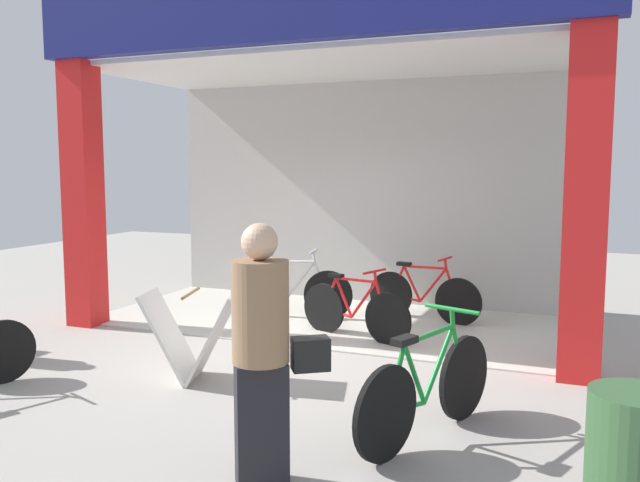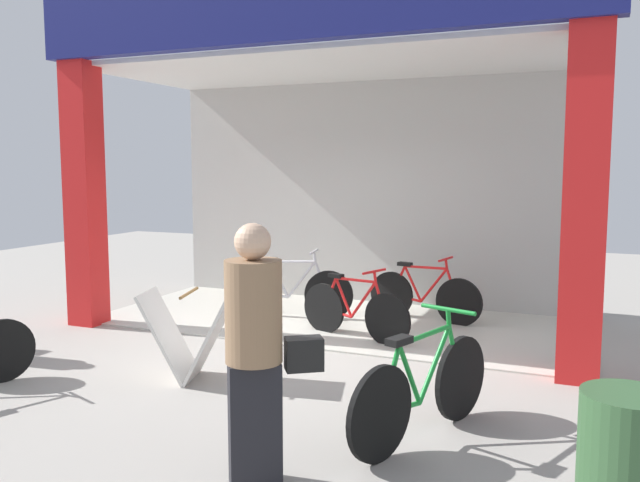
# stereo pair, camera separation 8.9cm
# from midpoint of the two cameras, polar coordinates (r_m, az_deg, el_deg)

# --- Properties ---
(ground_plane) EXTENTS (20.74, 20.74, 0.00)m
(ground_plane) POSITION_cam_midpoint_polar(r_m,az_deg,el_deg) (7.64, -2.35, -9.15)
(ground_plane) COLOR #9E9991
(ground_plane) RESTS_ON ground
(shop_facade) EXTENTS (6.57, 3.11, 4.13)m
(shop_facade) POSITION_cam_midpoint_polar(r_m,az_deg,el_deg) (8.76, 1.74, 7.58)
(shop_facade) COLOR beige
(shop_facade) RESTS_ON ground
(bicycle_inside_0) EXTENTS (1.66, 0.48, 0.93)m
(bicycle_inside_0) POSITION_cam_midpoint_polar(r_m,az_deg,el_deg) (9.03, -2.84, -4.30)
(bicycle_inside_0) COLOR black
(bicycle_inside_0) RESTS_ON ground
(bicycle_inside_1) EXTENTS (1.51, 0.56, 0.86)m
(bicycle_inside_1) POSITION_cam_midpoint_polar(r_m,az_deg,el_deg) (7.94, 2.64, -5.99)
(bicycle_inside_1) COLOR black
(bicycle_inside_1) RESTS_ON ground
(bicycle_inside_2) EXTENTS (1.57, 0.43, 0.88)m
(bicycle_inside_2) POSITION_cam_midpoint_polar(r_m,az_deg,el_deg) (8.92, 8.57, -4.63)
(bicycle_inside_2) COLOR black
(bicycle_inside_2) RESTS_ON ground
(bicycle_parked_1) EXTENTS (0.66, 1.66, 0.96)m
(bicycle_parked_1) POSITION_cam_midpoint_polar(r_m,az_deg,el_deg) (5.18, 8.73, -12.46)
(bicycle_parked_1) COLOR black
(bicycle_parked_1) RESTS_ON ground
(sandwich_board_sign) EXTENTS (1.01, 0.75, 0.87)m
(sandwich_board_sign) POSITION_cam_midpoint_polar(r_m,az_deg,el_deg) (6.56, -11.35, -8.01)
(sandwich_board_sign) COLOR silver
(sandwich_board_sign) RESTS_ON ground
(pedestrian_0) EXTENTS (0.66, 0.57, 1.71)m
(pedestrian_0) POSITION_cam_midpoint_polar(r_m,az_deg,el_deg) (4.28, -5.53, -9.43)
(pedestrian_0) COLOR black
(pedestrian_0) RESTS_ON ground
(trash_bin) EXTENTS (0.50, 0.50, 0.87)m
(trash_bin) POSITION_cam_midpoint_polar(r_m,az_deg,el_deg) (4.11, 24.75, -17.44)
(trash_bin) COLOR #335933
(trash_bin) RESTS_ON ground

